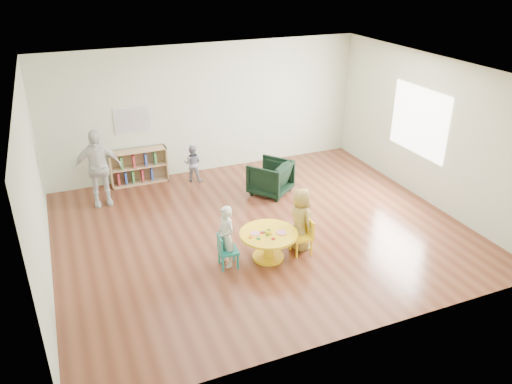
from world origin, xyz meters
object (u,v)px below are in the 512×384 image
toddler (193,163)px  adult_caretaker (98,168)px  armchair (270,178)px  kid_chair_left (226,250)px  child_left (226,237)px  child_right (301,219)px  bookshelf (138,166)px  activity_table (268,241)px  kid_chair_right (304,235)px

toddler → adult_caretaker: (-1.96, -0.39, 0.36)m
armchair → toddler: bearing=-81.1°
kid_chair_left → child_left: child_left is taller
child_right → bookshelf: bearing=21.0°
bookshelf → armchair: size_ratio=1.58×
child_right → toddler: child_right is taller
child_left → toddler: child_left is taller
kid_chair_left → bookshelf: bearing=-165.2°
child_right → adult_caretaker: bearing=36.8°
bookshelf → activity_table: bearing=-70.0°
activity_table → bookshelf: (-1.37, 3.76, 0.05)m
bookshelf → adult_caretaker: 1.21m
child_left → adult_caretaker: 3.33m
kid_chair_left → kid_chair_right: bearing=90.8°
armchair → child_left: (-1.69, -2.12, 0.16)m
kid_chair_right → kid_chair_left: bearing=89.5°
kid_chair_right → armchair: (0.41, 2.26, 0.02)m
activity_table → adult_caretaker: adult_caretaker is taller
kid_chair_left → armchair: (1.72, 2.17, 0.05)m
kid_chair_left → child_left: bearing=155.8°
kid_chair_right → child_right: 0.26m
kid_chair_left → child_left: (0.03, 0.05, 0.21)m
bookshelf → child_left: child_left is taller
armchair → kid_chair_left: bearing=13.7°
bookshelf → toddler: toddler is taller
kid_chair_left → kid_chair_right: size_ratio=0.92×
kid_chair_right → adult_caretaker: (-2.84, 3.07, 0.44)m
kid_chair_right → child_left: size_ratio=0.59×
child_left → kid_chair_right: bearing=69.7°
activity_table → bookshelf: bearing=110.0°
kid_chair_right → adult_caretaker: 4.21m
kid_chair_left → bookshelf: bookshelf is taller
child_right → toddler: bearing=7.6°
kid_chair_left → bookshelf: 3.80m
bookshelf → armchair: bookshelf is taller
activity_table → armchair: (1.01, 2.20, 0.03)m
kid_chair_left → kid_chair_right: 1.32m
activity_table → kid_chair_right: 0.60m
kid_chair_right → toddler: (-0.88, 3.47, 0.08)m
kid_chair_right → child_left: child_left is taller
kid_chair_left → child_right: 1.34m
bookshelf → kid_chair_right: bearing=-62.7°
activity_table → child_left: (-0.68, 0.08, 0.19)m
child_right → toddler: (-0.88, 3.33, -0.13)m
adult_caretaker → kid_chair_left: bearing=-62.9°
kid_chair_right → toddler: bearing=17.6°
child_right → adult_caretaker: adult_caretaker is taller
toddler → child_left: bearing=109.0°
child_right → adult_caretaker: size_ratio=0.71×
kid_chair_left → toddler: 3.40m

